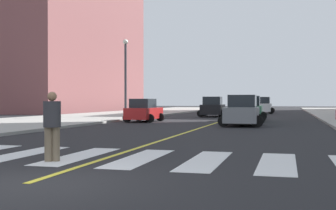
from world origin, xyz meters
The scene contains 12 objects.
ground_plane centered at (0.00, 0.00, 0.00)m, with size 220.00×220.00×0.00m, color black.
sidewalk_kerb_west centered at (-12.20, 20.00, 0.07)m, with size 10.00×120.00×0.15m, color #9E9B93.
crosswalk_paint centered at (0.00, 4.00, 0.01)m, with size 13.50×4.00×0.01m.
lane_divider_paint centered at (0.00, 40.00, 0.01)m, with size 0.16×80.00×0.01m, color yellow.
low_rise_brick_west centered at (-27.62, 50.30, 12.03)m, with size 16.00×32.00×24.06m, color brown.
car_white_nearest centered at (1.93, 45.49, 0.91)m, with size 2.73×4.36×1.95m.
car_green_second centered at (1.93, 26.45, 0.88)m, with size 2.71×4.28×1.89m.
car_gray_third centered at (2.06, 20.04, 0.89)m, with size 2.69×4.27×1.89m.
car_black_fourth centered at (-2.08, 34.21, 0.89)m, with size 2.76×4.32×1.90m.
car_red_fifth centered at (-5.35, 23.25, 0.78)m, with size 2.43×3.81×1.67m.
pedestrian_crossing centered at (-1.07, 2.83, 0.98)m, with size 0.44×0.44×1.79m.
street_lamp centered at (-8.66, 28.28, 4.12)m, with size 0.44×0.44×6.64m.
Camera 1 is at (4.73, -7.28, 1.57)m, focal length 47.25 mm.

